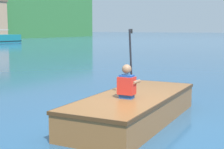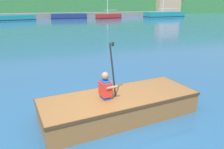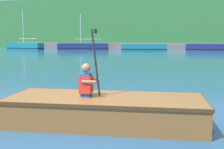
# 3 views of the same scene
# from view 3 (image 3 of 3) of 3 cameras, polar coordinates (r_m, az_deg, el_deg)

# --- Properties ---
(ground_plane) EXTENTS (300.00, 300.00, 0.00)m
(ground_plane) POSITION_cam_3_polar(r_m,az_deg,el_deg) (5.07, -7.68, -10.78)
(ground_plane) COLOR #28567F
(shoreline_ridge) EXTENTS (120.00, 20.00, 8.86)m
(shoreline_ridge) POSITION_cam_3_polar(r_m,az_deg,el_deg) (58.88, 12.76, 9.94)
(shoreline_ridge) COLOR #387A3D
(shoreline_ridge) RESTS_ON ground
(waterfront_warehouse_left) EXTENTS (11.69, 9.40, 8.97)m
(waterfront_warehouse_left) POSITION_cam_3_polar(r_m,az_deg,el_deg) (62.98, -15.61, 9.73)
(waterfront_warehouse_left) COLOR gray
(waterfront_warehouse_left) RESTS_ON ground
(waterfront_office_block_center) EXTENTS (6.72, 7.44, 7.96)m
(waterfront_office_block_center) POSITION_cam_3_polar(r_m,az_deg,el_deg) (57.92, -10.11, 9.62)
(waterfront_office_block_center) COLOR #75665B
(waterfront_office_block_center) RESTS_ON ground
(marina_dock) EXTENTS (50.02, 2.40, 0.90)m
(marina_dock) POSITION_cam_3_polar(r_m,az_deg,el_deg) (42.01, 11.92, 5.65)
(marina_dock) COLOR slate
(marina_dock) RESTS_ON ground
(moored_boat_dock_west_end) EXTENTS (6.07, 2.59, 0.86)m
(moored_boat_dock_west_end) POSITION_cam_3_polar(r_m,az_deg,el_deg) (39.35, 19.16, 5.23)
(moored_boat_dock_west_end) COLOR navy
(moored_boat_dock_west_end) RESTS_ON ground
(moored_boat_dock_west_inner) EXTENTS (7.34, 3.17, 5.04)m
(moored_boat_dock_west_inner) POSITION_cam_3_polar(r_m,az_deg,el_deg) (40.85, -5.86, 5.69)
(moored_boat_dock_west_inner) COLOR navy
(moored_boat_dock_west_inner) RESTS_ON ground
(moored_boat_dock_center_far) EXTENTS (5.72, 2.34, 5.71)m
(moored_boat_dock_center_far) POSITION_cam_3_polar(r_m,az_deg,el_deg) (43.13, -17.21, 5.53)
(moored_boat_dock_center_far) COLOR #197A84
(moored_boat_dock_center_far) RESTS_ON ground
(moored_boat_dock_east_end) EXTENTS (6.32, 3.36, 0.82)m
(moored_boat_dock_east_end) POSITION_cam_3_polar(r_m,az_deg,el_deg) (38.29, 6.44, 5.51)
(moored_boat_dock_east_end) COLOR #197A84
(moored_boat_dock_east_end) RESTS_ON ground
(rowboat_foreground) EXTENTS (3.79, 1.68, 0.51)m
(rowboat_foreground) POSITION_cam_3_polar(r_m,az_deg,el_deg) (5.18, -0.76, -7.02)
(rowboat_foreground) COLOR #935B2D
(rowboat_foreground) RESTS_ON ground
(person_paddler) EXTENTS (0.39, 0.38, 1.23)m
(person_paddler) POSITION_cam_3_polar(r_m,az_deg,el_deg) (5.16, -5.15, -1.42)
(person_paddler) COLOR #1E4CA5
(person_paddler) RESTS_ON rowboat_foreground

